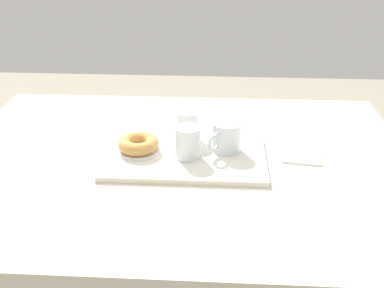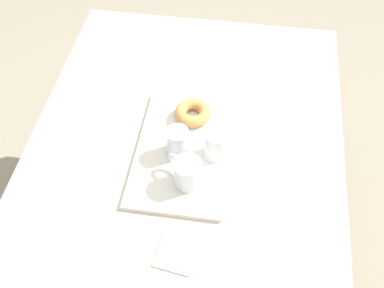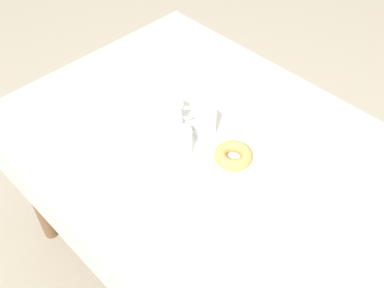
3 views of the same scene
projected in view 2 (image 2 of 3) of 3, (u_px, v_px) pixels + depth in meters
name	position (u px, v px, depth m)	size (l,w,h in m)	color
ground_plane	(186.00, 257.00, 2.10)	(6.00, 6.00, 0.00)	gray
dining_table	(185.00, 166.00, 1.60)	(1.37, 1.00, 0.75)	beige
serving_tray	(184.00, 152.00, 1.51)	(0.46, 0.29, 0.02)	silver
tea_mug_left	(187.00, 173.00, 1.40)	(0.10, 0.11, 0.09)	white
water_glass_near	(215.00, 146.00, 1.46)	(0.07, 0.07, 0.09)	white
water_glass_far	(177.00, 143.00, 1.47)	(0.07, 0.07, 0.09)	white
donut_plate_left	(193.00, 118.00, 1.59)	(0.12, 0.12, 0.01)	white
sugar_donut_left	(193.00, 113.00, 1.57)	(0.12, 0.12, 0.04)	tan
paper_napkin	(177.00, 252.00, 1.30)	(0.11, 0.10, 0.01)	white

